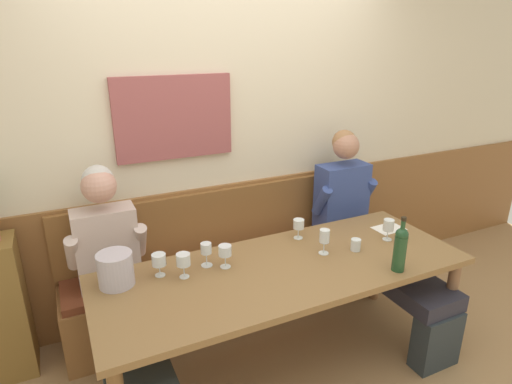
{
  "coord_description": "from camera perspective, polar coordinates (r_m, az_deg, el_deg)",
  "views": [
    {
      "loc": [
        -1.12,
        -1.77,
        2.0
      ],
      "look_at": [
        -0.05,
        0.45,
        1.1
      ],
      "focal_mm": 30.12,
      "sensor_mm": 36.0,
      "label": 1
    }
  ],
  "objects": [
    {
      "name": "wine_glass_near_bucket",
      "position": [
        2.51,
        -4.14,
        -7.85
      ],
      "size": [
        0.08,
        0.08,
        0.14
      ],
      "color": "silver",
      "rests_on": "dining_table"
    },
    {
      "name": "ice_bucket",
      "position": [
        2.47,
        -18.15,
        -9.75
      ],
      "size": [
        0.19,
        0.19,
        0.19
      ],
      "primitive_type": "cylinder",
      "color": "#B8B1BF",
      "rests_on": "dining_table"
    },
    {
      "name": "wine_glass_mid_left",
      "position": [
        2.87,
        5.68,
        -4.38
      ],
      "size": [
        0.07,
        0.07,
        0.13
      ],
      "color": "silver",
      "rests_on": "dining_table"
    },
    {
      "name": "wall_bench",
      "position": [
        3.31,
        -2.08,
        -11.28
      ],
      "size": [
        2.51,
        0.42,
        0.94
      ],
      "color": "brown",
      "rests_on": "ground"
    },
    {
      "name": "wine_glass_center_rear",
      "position": [
        2.49,
        -12.77,
        -8.83
      ],
      "size": [
        0.08,
        0.08,
        0.13
      ],
      "color": "silver",
      "rests_on": "dining_table"
    },
    {
      "name": "wine_bottle_amber_mid",
      "position": [
        2.59,
        18.61,
        -7.02
      ],
      "size": [
        0.07,
        0.07,
        0.33
      ],
      "color": "#1D4023",
      "rests_on": "dining_table"
    },
    {
      "name": "room_wall_back",
      "position": [
        3.13,
        -4.37,
        8.95
      ],
      "size": [
        6.8,
        0.12,
        2.8
      ],
      "color": "beige",
      "rests_on": "ground"
    },
    {
      "name": "person_right_seat",
      "position": [
        3.29,
        14.59,
        -5.05
      ],
      "size": [
        0.51,
        1.24,
        1.33
      ],
      "color": "#283036",
      "rests_on": "ground"
    },
    {
      "name": "wine_glass_center_front",
      "position": [
        2.54,
        -6.64,
        -7.65
      ],
      "size": [
        0.07,
        0.07,
        0.15
      ],
      "color": "silver",
      "rests_on": "dining_table"
    },
    {
      "name": "dining_table",
      "position": [
        2.61,
        3.83,
        -11.26
      ],
      "size": [
        2.21,
        0.83,
        0.72
      ],
      "color": "olive",
      "rests_on": "ground"
    },
    {
      "name": "wood_wainscot_panel",
      "position": [
        3.38,
        -3.56,
        -6.7
      ],
      "size": [
        6.8,
        0.03,
        0.96
      ],
      "primitive_type": "cube",
      "color": "brown",
      "rests_on": "ground"
    },
    {
      "name": "person_center_right_seat",
      "position": [
        2.63,
        -17.86,
        -12.62
      ],
      "size": [
        0.48,
        1.25,
        1.28
      ],
      "color": "#25273A",
      "rests_on": "ground"
    },
    {
      "name": "ground_plane",
      "position": [
        2.9,
        5.19,
        -23.89
      ],
      "size": [
        6.8,
        6.8,
        0.02
      ],
      "primitive_type": "cube",
      "color": "#9A764D",
      "rests_on": "ground"
    },
    {
      "name": "water_tumbler_center",
      "position": [
        2.8,
        13.11,
        -6.83
      ],
      "size": [
        0.06,
        0.06,
        0.08
      ],
      "primitive_type": "cylinder",
      "color": "silver",
      "rests_on": "dining_table"
    },
    {
      "name": "corner_pedestal",
      "position": [
        3.08,
        -30.72,
        -13.27
      ],
      "size": [
        0.28,
        0.28,
        0.9
      ],
      "primitive_type": "cube",
      "color": "brown",
      "rests_on": "ground"
    },
    {
      "name": "tasting_sheet_left_guest",
      "position": [
        3.17,
        17.22,
        -4.65
      ],
      "size": [
        0.22,
        0.16,
        0.0
      ],
      "primitive_type": "cube",
      "rotation": [
        0.0,
        0.0,
        0.04
      ],
      "color": "white",
      "rests_on": "dining_table"
    },
    {
      "name": "wine_glass_mid_right",
      "position": [
        2.96,
        17.2,
        -4.3
      ],
      "size": [
        0.07,
        0.07,
        0.14
      ],
      "color": "silver",
      "rests_on": "dining_table"
    },
    {
      "name": "wine_glass_left_end",
      "position": [
        2.69,
        9.08,
        -5.99
      ],
      "size": [
        0.06,
        0.06,
        0.16
      ],
      "color": "silver",
      "rests_on": "dining_table"
    },
    {
      "name": "wine_glass_by_bottle",
      "position": [
        2.44,
        -9.62,
        -8.99
      ],
      "size": [
        0.08,
        0.08,
        0.14
      ],
      "color": "silver",
      "rests_on": "dining_table"
    }
  ]
}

